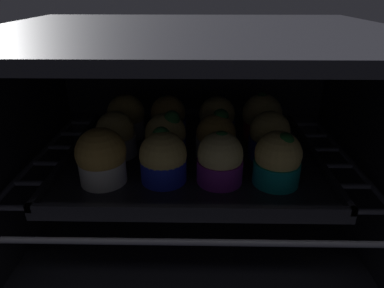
% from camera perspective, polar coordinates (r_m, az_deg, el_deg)
% --- Properties ---
extents(oven_cavity, '(0.59, 0.47, 0.37)m').
position_cam_1_polar(oven_cavity, '(0.59, 0.07, 1.38)').
color(oven_cavity, black).
rests_on(oven_cavity, ground).
extents(oven_rack, '(0.55, 0.42, 0.01)m').
position_cam_1_polar(oven_rack, '(0.57, -0.01, -3.48)').
color(oven_rack, '#51515B').
rests_on(oven_rack, oven_cavity).
extents(baking_tray, '(0.41, 0.33, 0.02)m').
position_cam_1_polar(baking_tray, '(0.57, -0.00, -2.34)').
color(baking_tray, black).
rests_on(baking_tray, oven_rack).
extents(muffin_row0_col0, '(0.07, 0.07, 0.08)m').
position_cam_1_polar(muffin_row0_col0, '(0.49, -15.01, -2.21)').
color(muffin_row0_col0, silver).
rests_on(muffin_row0_col0, baking_tray).
extents(muffin_row0_col1, '(0.07, 0.07, 0.08)m').
position_cam_1_polar(muffin_row0_col1, '(0.48, -4.87, -2.47)').
color(muffin_row0_col1, '#1928B7').
rests_on(muffin_row0_col1, baking_tray).
extents(muffin_row0_col2, '(0.07, 0.07, 0.08)m').
position_cam_1_polar(muffin_row0_col2, '(0.48, 4.75, -2.59)').
color(muffin_row0_col2, '#7A238C').
rests_on(muffin_row0_col2, baking_tray).
extents(muffin_row0_col3, '(0.07, 0.07, 0.08)m').
position_cam_1_polar(muffin_row0_col3, '(0.48, 14.23, -2.58)').
color(muffin_row0_col3, '#0C8C84').
rests_on(muffin_row0_col3, baking_tray).
extents(muffin_row1_col0, '(0.07, 0.07, 0.07)m').
position_cam_1_polar(muffin_row1_col0, '(0.57, -12.71, 1.35)').
color(muffin_row1_col0, silver).
rests_on(muffin_row1_col0, baking_tray).
extents(muffin_row1_col1, '(0.07, 0.07, 0.08)m').
position_cam_1_polar(muffin_row1_col1, '(0.55, -4.42, 1.19)').
color(muffin_row1_col1, '#1928B7').
rests_on(muffin_row1_col1, baking_tray).
extents(muffin_row1_col2, '(0.07, 0.07, 0.08)m').
position_cam_1_polar(muffin_row1_col2, '(0.55, 4.06, 1.18)').
color(muffin_row1_col2, silver).
rests_on(muffin_row1_col2, baking_tray).
extents(muffin_row1_col3, '(0.07, 0.07, 0.08)m').
position_cam_1_polar(muffin_row1_col3, '(0.56, 12.87, 1.20)').
color(muffin_row1_col3, '#1928B7').
rests_on(muffin_row1_col3, baking_tray).
extents(muffin_row2_col0, '(0.07, 0.07, 0.08)m').
position_cam_1_polar(muffin_row2_col0, '(0.63, -11.03, 4.42)').
color(muffin_row2_col0, silver).
rests_on(muffin_row2_col0, baking_tray).
extents(muffin_row2_col1, '(0.07, 0.07, 0.08)m').
position_cam_1_polar(muffin_row2_col1, '(0.63, -4.02, 4.43)').
color(muffin_row2_col1, '#1928B7').
rests_on(muffin_row2_col1, baking_tray).
extents(muffin_row2_col2, '(0.07, 0.07, 0.08)m').
position_cam_1_polar(muffin_row2_col2, '(0.63, 4.20, 4.26)').
color(muffin_row2_col2, '#1928B7').
rests_on(muffin_row2_col2, baking_tray).
extents(muffin_row2_col3, '(0.07, 0.07, 0.08)m').
position_cam_1_polar(muffin_row2_col3, '(0.63, 11.66, 4.40)').
color(muffin_row2_col3, red).
rests_on(muffin_row2_col3, baking_tray).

